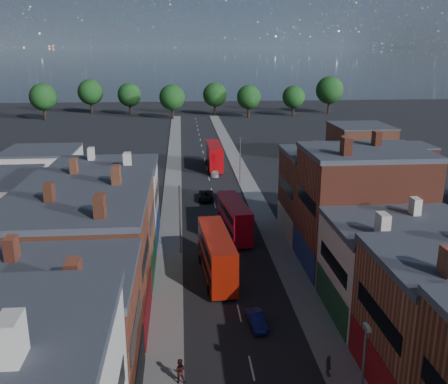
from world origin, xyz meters
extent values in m
cube|color=gray|center=(-6.50, 50.00, 0.06)|extent=(3.00, 200.00, 0.12)
cube|color=gray|center=(6.50, 50.00, 0.06)|extent=(3.00, 200.00, 0.12)
cube|color=brown|center=(-14.00, 0.00, 6.22)|extent=(12.00, 80.00, 12.44)
cube|color=slate|center=(5.20, 0.00, 8.00)|extent=(0.25, 0.70, 0.25)
cylinder|color=slate|center=(-5.20, 30.00, 4.00)|extent=(0.16, 0.16, 8.00)
cube|color=slate|center=(-5.20, 30.00, 8.00)|extent=(0.25, 0.70, 0.25)
cylinder|color=slate|center=(5.20, 60.00, 4.00)|extent=(0.16, 0.16, 8.00)
cube|color=slate|center=(5.20, 60.00, 8.00)|extent=(0.25, 0.70, 0.25)
cube|color=#B11B0A|center=(-1.50, 23.41, 2.59)|extent=(3.37, 11.34, 4.47)
cube|color=black|center=(-1.50, 23.41, 1.73)|extent=(3.37, 10.46, 0.92)
cube|color=black|center=(-1.50, 23.41, 3.66)|extent=(3.37, 10.46, 0.92)
cylinder|color=black|center=(-2.50, 19.75, 0.51)|extent=(0.38, 1.04, 1.02)
cylinder|color=black|center=(0.04, 19.94, 0.51)|extent=(0.38, 1.04, 1.02)
cylinder|color=black|center=(-3.04, 26.88, 0.51)|extent=(0.38, 1.04, 1.02)
cylinder|color=black|center=(-0.50, 27.08, 0.51)|extent=(0.38, 1.04, 1.02)
cube|color=red|center=(1.58, 35.17, 2.42)|extent=(3.48, 10.61, 4.17)
cube|color=black|center=(1.58, 35.17, 1.61)|extent=(3.45, 9.79, 0.85)
cube|color=black|center=(1.58, 35.17, 3.41)|extent=(3.45, 9.79, 0.85)
cylinder|color=black|center=(0.76, 31.73, 0.47)|extent=(0.38, 0.97, 0.95)
cylinder|color=black|center=(3.11, 31.98, 0.47)|extent=(0.38, 0.97, 0.95)
cylinder|color=black|center=(0.04, 38.36, 0.47)|extent=(0.38, 0.97, 0.95)
cylinder|color=black|center=(2.39, 38.61, 0.47)|extent=(0.38, 0.97, 0.95)
cube|color=#AE070B|center=(1.50, 71.61, 2.63)|extent=(2.65, 11.37, 4.54)
cube|color=black|center=(1.50, 71.61, 1.76)|extent=(2.71, 10.46, 0.93)
cube|color=black|center=(1.50, 71.61, 3.72)|extent=(2.71, 10.46, 0.93)
cylinder|color=black|center=(0.23, 67.97, 0.52)|extent=(0.32, 1.03, 1.03)
cylinder|color=black|center=(2.81, 67.99, 0.52)|extent=(0.32, 1.03, 1.03)
cylinder|color=black|center=(0.19, 75.24, 0.52)|extent=(0.32, 1.03, 1.03)
cylinder|color=black|center=(2.77, 75.25, 0.52)|extent=(0.32, 1.03, 1.03)
imported|color=navy|center=(1.20, 13.69, 0.58)|extent=(1.58, 3.65, 1.17)
imported|color=black|center=(-1.20, 50.77, 0.69)|extent=(2.48, 5.04, 1.38)
imported|color=silver|center=(1.20, 65.91, 0.53)|extent=(1.82, 3.79, 1.06)
imported|color=#411B1A|center=(-5.30, 6.71, 1.04)|extent=(0.95, 0.61, 1.83)
imported|color=#5B534E|center=(5.35, 6.52, 0.94)|extent=(0.44, 0.97, 1.65)
camera|label=1|loc=(-4.77, -23.63, 22.90)|focal=40.00mm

